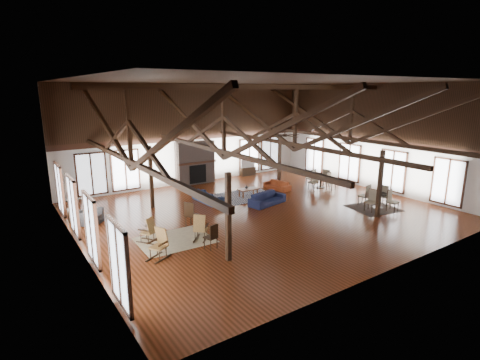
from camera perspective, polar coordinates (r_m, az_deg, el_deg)
floor at (r=17.80m, az=3.18°, el=-4.88°), size 16.00×16.00×0.00m
ceiling at (r=16.88m, az=3.45°, el=14.81°), size 16.00×14.00×0.02m
wall_back at (r=23.00m, az=-7.34°, el=6.92°), size 16.00×0.02×6.00m
wall_front at (r=12.36m, az=23.28°, el=0.14°), size 16.00×0.02×6.00m
wall_left at (r=13.88m, az=-24.07°, el=1.44°), size 0.02×14.00×6.00m
wall_right at (r=22.79m, az=19.67°, el=6.18°), size 0.02×14.00×6.00m
roof_truss at (r=16.96m, az=3.36°, el=8.14°), size 15.60×14.07×3.14m
post_grid at (r=17.38m, az=3.24°, el=-0.11°), size 8.16×7.16×3.05m
fireplace at (r=22.97m, az=-6.84°, el=2.61°), size 2.50×0.69×2.60m
ceiling_fan at (r=16.53m, az=6.84°, el=6.89°), size 1.60×1.60×0.75m
sofa_navy_front at (r=18.88m, az=4.18°, el=-2.86°), size 2.17×1.21×0.60m
sofa_navy_left at (r=19.34m, az=-4.92°, el=-2.50°), size 2.02×0.89×0.58m
sofa_orange at (r=21.81m, az=5.66°, el=-0.78°), size 1.73×0.89×0.48m
coffee_table at (r=20.24m, az=1.29°, el=-1.48°), size 1.12×0.57×0.43m
vase at (r=20.24m, az=1.01°, el=-1.05°), size 0.22×0.22×0.18m
armchair at (r=17.42m, az=-21.91°, el=-5.23°), size 1.25×1.26×0.62m
side_table_lamp at (r=17.92m, az=-24.04°, el=-4.54°), size 0.44×0.44×1.11m
rocking_chair_a at (r=14.63m, az=-13.69°, el=-7.50°), size 0.78×0.87×1.00m
rocking_chair_b at (r=14.49m, az=-6.09°, el=-7.29°), size 0.87×0.88×1.05m
rocking_chair_c at (r=13.27m, az=-12.13°, el=-9.45°), size 0.95×0.79×1.09m
side_chair_a at (r=15.80m, az=-7.55°, el=-4.95°), size 0.64×0.64×1.11m
side_chair_b at (r=13.64m, az=-4.25°, el=-8.32°), size 0.50×0.50×0.95m
cafe_table_near at (r=19.42m, az=20.30°, el=-2.56°), size 2.01×2.01×1.03m
cafe_table_far at (r=22.48m, az=12.20°, el=0.09°), size 1.95×1.95×1.00m
cup_near at (r=19.30m, az=20.37°, el=-1.80°), size 0.15×0.15×0.10m
cup_far at (r=22.44m, az=11.95°, el=0.78°), size 0.14×0.14×0.10m
tv_console at (r=25.25m, az=1.15°, el=1.35°), size 1.09×0.41×0.55m
television at (r=25.12m, az=1.11°, el=2.59°), size 1.01×0.25×0.58m
rug_tan at (r=14.78m, az=-9.88°, el=-9.01°), size 2.78×2.20×0.01m
rug_navy at (r=20.36m, az=0.70°, el=-2.45°), size 3.31×2.56×0.01m
rug_dark at (r=19.45m, az=19.65°, el=-4.04°), size 2.43×2.27×0.01m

